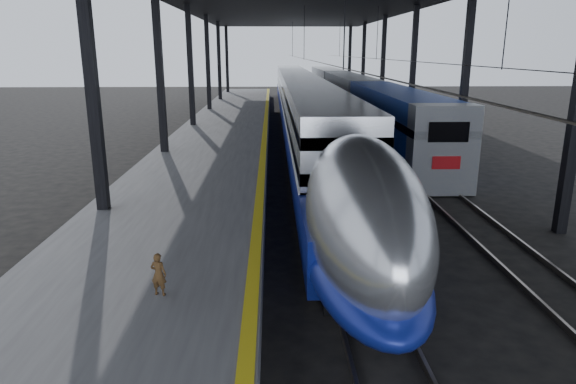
{
  "coord_description": "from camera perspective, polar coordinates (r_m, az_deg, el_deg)",
  "views": [
    {
      "loc": [
        -0.24,
        -11.34,
        6.02
      ],
      "look_at": [
        0.22,
        3.23,
        2.0
      ],
      "focal_mm": 32.0,
      "sensor_mm": 36.0,
      "label": 1
    }
  ],
  "objects": [
    {
      "name": "yellow_strip",
      "position": [
        31.74,
        -2.62,
        6.3
      ],
      "size": [
        0.3,
        80.0,
        0.01
      ],
      "primitive_type": "cube",
      "color": "gold",
      "rests_on": "platform"
    },
    {
      "name": "platform",
      "position": [
        31.99,
        -7.65,
        5.34
      ],
      "size": [
        6.0,
        80.0,
        1.0
      ],
      "primitive_type": "cube",
      "color": "#4C4C4F",
      "rests_on": "ground"
    },
    {
      "name": "second_train",
      "position": [
        48.69,
        6.88,
        10.52
      ],
      "size": [
        2.81,
        56.05,
        3.87
      ],
      "color": "navy",
      "rests_on": "ground"
    },
    {
      "name": "ground",
      "position": [
        12.84,
        -0.54,
        -12.55
      ],
      "size": [
        160.0,
        160.0,
        0.0
      ],
      "primitive_type": "plane",
      "color": "black",
      "rests_on": "ground"
    },
    {
      "name": "tgv_train",
      "position": [
        39.84,
        1.46,
        9.52
      ],
      "size": [
        2.89,
        65.2,
        4.14
      ],
      "color": "silver",
      "rests_on": "ground"
    },
    {
      "name": "rails",
      "position": [
        32.24,
        6.71,
        4.69
      ],
      "size": [
        6.52,
        80.0,
        0.16
      ],
      "color": "slate",
      "rests_on": "ground"
    },
    {
      "name": "child",
      "position": [
        11.28,
        -14.19,
        -8.85
      ],
      "size": [
        0.39,
        0.3,
        0.95
      ],
      "primitive_type": "imported",
      "rotation": [
        0.0,
        0.0,
        2.9
      ],
      "color": "#4B3219",
      "rests_on": "platform"
    }
  ]
}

